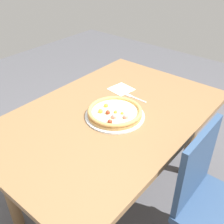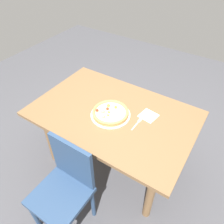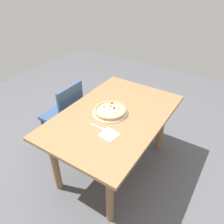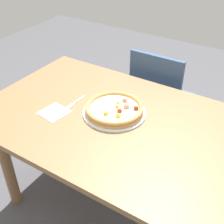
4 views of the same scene
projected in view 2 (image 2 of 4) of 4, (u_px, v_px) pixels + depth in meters
ground_plane at (113, 161)px, 2.41m from camera, size 6.00×6.00×0.00m
dining_table at (113, 121)px, 1.99m from camera, size 1.43×0.94×0.73m
chair_near at (65, 186)px, 1.67m from camera, size 0.40×0.40×0.87m
plate at (111, 115)px, 1.89m from camera, size 0.35×0.35×0.01m
pizza at (111, 113)px, 1.88m from camera, size 0.32×0.32×0.05m
fork at (138, 123)px, 1.82m from camera, size 0.02×0.17×0.00m
napkin at (148, 116)px, 1.89m from camera, size 0.16×0.16×0.00m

